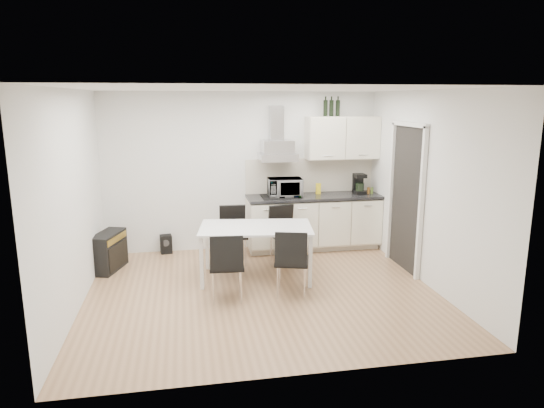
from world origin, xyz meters
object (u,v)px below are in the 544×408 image
Objects in this scene: kitchenette at (316,200)px; floor_speaker at (166,244)px; dining_table at (256,232)px; chair_far_right at (285,236)px; chair_near_left at (227,266)px; chair_far_left at (233,236)px; chair_near_right at (292,262)px; guitar_amp at (109,251)px.

floor_speaker is (-2.47, 0.17, -0.68)m from kitchenette.
floor_speaker is at bearing 141.18° from dining_table.
chair_far_right and chair_near_left have the same top height.
kitchenette is 1.58m from chair_far_left.
dining_table is 1.87× the size of chair_far_right.
chair_far_right is at bearing -134.04° from kitchenette.
chair_near_right is (-0.17, -1.20, 0.00)m from chair_far_right.
dining_table is 1.87× the size of chair_near_right.
kitchenette reaches higher than dining_table.
guitar_amp is (-2.62, 0.18, -0.16)m from chair_far_right.
kitchenette reaches higher than chair_near_right.
kitchenette reaches higher than guitar_amp.
floor_speaker is (-1.82, 0.84, -0.29)m from chair_far_right.
chair_near_right is at bearing -59.35° from floor_speaker.
chair_near_right is (-0.82, -1.88, -0.39)m from kitchenette.
chair_far_left is 0.79m from chair_far_right.
dining_table is (-1.19, -1.22, -0.15)m from kitchenette.
kitchenette is 1.02m from chair_far_right.
chair_far_left and chair_near_left have the same top height.
guitar_amp is at bearing -171.43° from kitchenette.
chair_near_left and chair_near_right have the same top height.
dining_table is at bearing 112.53° from chair_far_left.
chair_far_left reaches higher than guitar_amp.
chair_far_left is 1.00× the size of chair_near_left.
chair_near_left is (-0.22, -1.34, 0.00)m from chair_far_left.
chair_far_right is (-0.65, -0.67, -0.39)m from kitchenette.
chair_near_left is 2.90× the size of floor_speaker.
dining_table is 0.85m from chair_near_left.
chair_near_left reaches higher than dining_table.
chair_far_right is 1.21m from chair_near_right.
chair_near_right is 1.20× the size of guitar_amp.
guitar_amp is at bearing 0.83° from chair_far_left.
chair_near_right is 2.64m from floor_speaker.
chair_near_right is (0.61, -1.33, 0.00)m from chair_far_left.
kitchenette is 2.57m from floor_speaker.
dining_table is at bearing 34.85° from chair_far_right.
chair_far_right is at bearing 53.97° from chair_near_left.
kitchenette is 8.30× the size of floor_speaker.
chair_far_right is (0.54, 0.54, -0.24)m from dining_table.
dining_table is 0.80m from chair_far_right.
chair_near_right is 2.82m from guitar_amp.
kitchenette reaches higher than floor_speaker.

